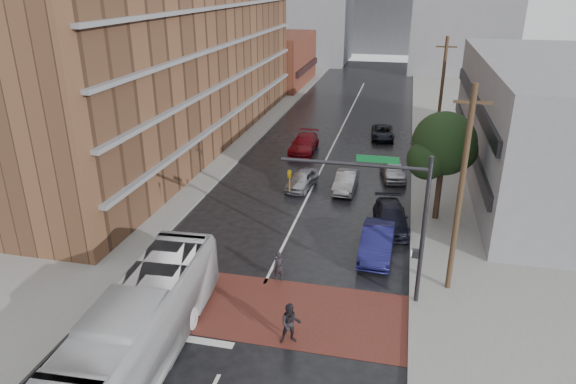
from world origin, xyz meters
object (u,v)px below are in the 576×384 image
at_px(transit_bus, 140,326).
at_px(pedestrian_b, 291,324).
at_px(car_parked_far, 393,169).
at_px(car_parked_mid, 391,217).
at_px(car_travel_a, 302,180).
at_px(suv_travel, 383,132).
at_px(pedestrian_a, 279,267).
at_px(car_travel_c, 304,144).
at_px(car_parked_near, 377,242).
at_px(car_travel_b, 346,181).

relative_size(transit_bus, pedestrian_b, 6.30).
bearing_deg(car_parked_far, car_parked_mid, -98.09).
relative_size(car_travel_a, car_parked_mid, 0.80).
bearing_deg(car_travel_a, suv_travel, 79.99).
height_order(pedestrian_a, car_travel_c, pedestrian_a).
height_order(transit_bus, car_parked_far, transit_bus).
relative_size(pedestrian_b, car_travel_c, 0.36).
distance_m(car_travel_c, car_parked_near, 18.56).
distance_m(car_travel_a, car_parked_mid, 8.28).
bearing_deg(suv_travel, transit_bus, -107.39).
xyz_separation_m(transit_bus, car_parked_near, (8.39, 10.52, -0.81)).
xyz_separation_m(transit_bus, pedestrian_a, (3.83, 6.82, -0.82)).
bearing_deg(pedestrian_b, car_parked_near, 52.57).
bearing_deg(car_travel_b, transit_bus, -104.12).
xyz_separation_m(car_travel_a, suv_travel, (4.96, 14.03, -0.04)).
bearing_deg(car_travel_b, pedestrian_b, -88.72).
bearing_deg(car_parked_mid, car_parked_near, -107.50).
relative_size(car_travel_c, car_parked_mid, 1.07).
bearing_deg(pedestrian_a, pedestrian_b, -89.58).
bearing_deg(transit_bus, car_parked_near, 48.43).
height_order(transit_bus, car_travel_c, transit_bus).
distance_m(transit_bus, car_travel_b, 20.33).
bearing_deg(car_travel_c, car_travel_b, -59.89).
bearing_deg(car_parked_far, pedestrian_a, -116.65).
height_order(car_travel_c, car_parked_far, car_travel_c).
bearing_deg(pedestrian_b, car_travel_c, 82.54).
height_order(car_travel_a, car_parked_near, car_parked_near).
xyz_separation_m(pedestrian_a, car_parked_far, (4.97, 15.94, -0.07)).
distance_m(car_travel_c, car_parked_mid, 15.66).
bearing_deg(car_travel_b, car_travel_c, 122.08).
distance_m(pedestrian_a, pedestrian_b, 4.77).
bearing_deg(car_travel_a, car_travel_c, 109.74).
relative_size(car_travel_a, car_travel_b, 0.94).
bearing_deg(car_parked_near, car_parked_mid, 81.67).
bearing_deg(pedestrian_b, car_travel_a, 82.42).
xyz_separation_m(transit_bus, car_travel_b, (5.61, 19.52, -0.93)).
xyz_separation_m(pedestrian_a, car_parked_near, (4.56, 3.70, 0.01)).
height_order(car_travel_c, car_parked_mid, car_travel_c).
xyz_separation_m(pedestrian_a, car_travel_b, (1.78, 12.70, -0.11)).
relative_size(transit_bus, car_parked_far, 2.75).
height_order(pedestrian_b, car_parked_far, pedestrian_b).
xyz_separation_m(pedestrian_a, car_travel_c, (-2.87, 20.70, -0.04)).
distance_m(transit_bus, car_parked_far, 24.41).
bearing_deg(car_parked_near, pedestrian_a, -139.84).
height_order(car_travel_a, car_travel_c, car_travel_c).
bearing_deg(transit_bus, suv_travel, 74.41).
relative_size(transit_bus, car_parked_near, 2.39).
distance_m(car_parked_near, car_parked_mid, 3.61).
xyz_separation_m(car_travel_c, car_parked_near, (7.44, -17.00, 0.05)).
xyz_separation_m(car_travel_c, car_parked_far, (7.84, -4.76, -0.03)).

